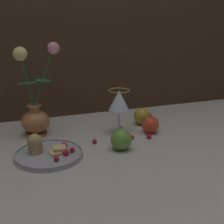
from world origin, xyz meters
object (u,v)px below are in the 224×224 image
at_px(plate_with_pastries, 47,152).
at_px(vase, 35,110).
at_px(apple_near_glass, 142,116).
at_px(apple_beside_vase, 121,139).
at_px(apple_at_table_edge, 150,125).
at_px(wine_glass, 119,102).

bearing_deg(plate_with_pastries, vase, 92.84).
xyz_separation_m(vase, apple_near_glass, (0.41, -0.02, -0.06)).
relative_size(plate_with_pastries, apple_beside_vase, 2.61).
xyz_separation_m(vase, plate_with_pastries, (0.01, -0.20, -0.08)).
xyz_separation_m(vase, apple_at_table_edge, (0.40, -0.12, -0.06)).
xyz_separation_m(wine_glass, apple_at_table_edge, (0.11, -0.04, -0.09)).
height_order(vase, plate_with_pastries, vase).
distance_m(apple_beside_vase, apple_near_glass, 0.26).
distance_m(vase, apple_beside_vase, 0.34).
relative_size(vase, wine_glass, 2.04).
height_order(vase, wine_glass, vase).
relative_size(wine_glass, apple_beside_vase, 2.00).
distance_m(vase, plate_with_pastries, 0.21).
relative_size(plate_with_pastries, apple_near_glass, 2.71).
bearing_deg(apple_beside_vase, wine_glass, 72.57).
distance_m(vase, apple_near_glass, 0.42).
bearing_deg(apple_at_table_edge, vase, 163.49).
bearing_deg(apple_beside_vase, apple_at_table_edge, 33.54).
xyz_separation_m(wine_glass, apple_beside_vase, (-0.04, -0.14, -0.09)).
xyz_separation_m(vase, wine_glass, (0.29, -0.08, 0.03)).
height_order(apple_near_glass, apple_at_table_edge, apple_near_glass).
bearing_deg(apple_at_table_edge, plate_with_pastries, -169.09).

